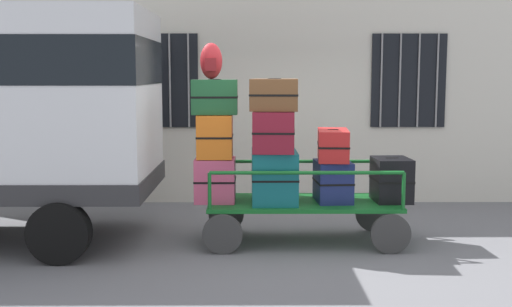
% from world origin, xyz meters
% --- Properties ---
extents(ground_plane, '(40.00, 40.00, 0.00)m').
position_xyz_m(ground_plane, '(0.00, 0.00, 0.00)').
color(ground_plane, slate).
extents(building_wall, '(12.00, 0.38, 5.00)m').
position_xyz_m(building_wall, '(0.00, 2.73, 2.50)').
color(building_wall, silver).
rests_on(building_wall, ground).
extents(luggage_cart, '(2.46, 1.16, 0.53)m').
position_xyz_m(luggage_cart, '(0.31, 0.08, 0.42)').
color(luggage_cart, '#146023').
rests_on(luggage_cart, ground).
extents(cart_railing, '(2.33, 1.02, 0.46)m').
position_xyz_m(cart_railing, '(0.31, 0.08, 0.90)').
color(cart_railing, '#146023').
rests_on(cart_railing, luggage_cart).
extents(suitcase_left_bottom, '(0.51, 0.48, 0.55)m').
position_xyz_m(suitcase_left_bottom, '(-0.79, 0.05, 0.80)').
color(suitcase_left_bottom, '#CC4C72').
rests_on(suitcase_left_bottom, luggage_cart).
extents(suitcase_left_middle, '(0.44, 0.49, 0.54)m').
position_xyz_m(suitcase_left_middle, '(-0.79, 0.06, 1.34)').
color(suitcase_left_middle, orange).
rests_on(suitcase_left_middle, suitcase_left_bottom).
extents(suitcase_left_top, '(0.57, 0.39, 0.43)m').
position_xyz_m(suitcase_left_top, '(-0.79, 0.09, 1.83)').
color(suitcase_left_top, '#194C28').
rests_on(suitcase_left_top, suitcase_left_middle).
extents(suitcase_midleft_bottom, '(0.57, 0.87, 0.65)m').
position_xyz_m(suitcase_midleft_bottom, '(-0.05, 0.06, 0.84)').
color(suitcase_midleft_bottom, '#0F5960').
rests_on(suitcase_midleft_bottom, luggage_cart).
extents(suitcase_midleft_middle, '(0.56, 0.95, 0.50)m').
position_xyz_m(suitcase_midleft_middle, '(-0.05, 0.04, 1.42)').
color(suitcase_midleft_middle, maroon).
rests_on(suitcase_midleft_middle, suitcase_midleft_bottom).
extents(suitcase_midleft_top, '(0.63, 0.85, 0.39)m').
position_xyz_m(suitcase_midleft_top, '(-0.05, 0.05, 1.86)').
color(suitcase_midleft_top, brown).
rests_on(suitcase_midleft_top, suitcase_midleft_middle).
extents(suitcase_center_bottom, '(0.47, 0.61, 0.51)m').
position_xyz_m(suitcase_center_bottom, '(0.68, 0.05, 0.78)').
color(suitcase_center_bottom, navy).
rests_on(suitcase_center_bottom, luggage_cart).
extents(suitcase_center_middle, '(0.44, 0.78, 0.39)m').
position_xyz_m(suitcase_center_middle, '(0.68, 0.10, 1.23)').
color(suitcase_center_middle, '#B21E1E').
rests_on(suitcase_center_middle, suitcase_center_bottom).
extents(suitcase_midright_bottom, '(0.47, 0.58, 0.55)m').
position_xyz_m(suitcase_midright_bottom, '(1.41, 0.07, 0.80)').
color(suitcase_midright_bottom, black).
rests_on(suitcase_midright_bottom, luggage_cart).
extents(backpack, '(0.27, 0.22, 0.44)m').
position_xyz_m(backpack, '(-0.83, 0.11, 2.26)').
color(backpack, maroon).
rests_on(backpack, suitcase_left_top).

